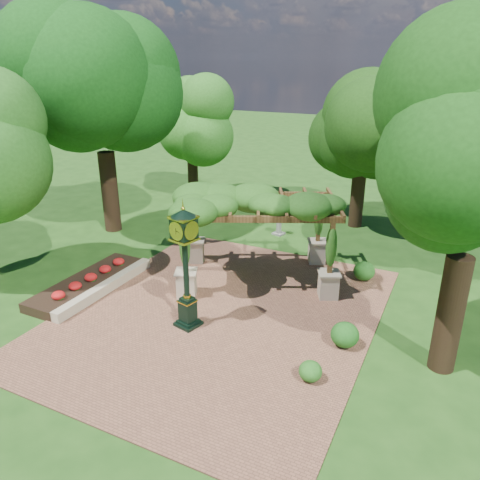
% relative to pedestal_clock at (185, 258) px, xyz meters
% --- Properties ---
extents(ground, '(120.00, 120.00, 0.00)m').
position_rel_pedestal_clock_xyz_m(ground, '(0.59, 0.15, -2.43)').
color(ground, '#1E4714').
rests_on(ground, ground).
extents(brick_plaza, '(10.00, 12.00, 0.04)m').
position_rel_pedestal_clock_xyz_m(brick_plaza, '(0.59, 1.15, -2.41)').
color(brick_plaza, brown).
rests_on(brick_plaza, ground).
extents(border_wall, '(0.35, 5.00, 0.40)m').
position_rel_pedestal_clock_xyz_m(border_wall, '(-4.01, 0.65, -2.23)').
color(border_wall, '#C6B793').
rests_on(border_wall, ground).
extents(flower_bed, '(1.50, 5.00, 0.36)m').
position_rel_pedestal_clock_xyz_m(flower_bed, '(-4.91, 0.65, -2.25)').
color(flower_bed, red).
rests_on(flower_bed, ground).
extents(pedestal_clock, '(0.96, 0.96, 4.05)m').
position_rel_pedestal_clock_xyz_m(pedestal_clock, '(0.00, 0.00, 0.00)').
color(pedestal_clock, black).
rests_on(pedestal_clock, brick_plaza).
extents(pergola, '(7.01, 5.91, 3.77)m').
position_rel_pedestal_clock_xyz_m(pergola, '(0.55, 4.23, 0.67)').
color(pergola, '#BEAD8D').
rests_on(pergola, brick_plaza).
extents(sundial, '(0.60, 0.60, 0.92)m').
position_rel_pedestal_clock_xyz_m(sundial, '(-0.48, 9.23, -2.03)').
color(sundial, gray).
rests_on(sundial, ground).
extents(shrub_front, '(0.79, 0.79, 0.57)m').
position_rel_pedestal_clock_xyz_m(shrub_front, '(4.46, -0.94, -2.10)').
color(shrub_front, '#245F1B').
rests_on(shrub_front, brick_plaza).
extents(shrub_mid, '(0.98, 0.98, 0.77)m').
position_rel_pedestal_clock_xyz_m(shrub_mid, '(4.89, 1.08, -2.01)').
color(shrub_mid, '#1B5317').
rests_on(shrub_mid, brick_plaza).
extents(shrub_back, '(1.07, 1.07, 0.75)m').
position_rel_pedestal_clock_xyz_m(shrub_back, '(4.42, 5.90, -2.02)').
color(shrub_back, '#25651D').
rests_on(shrub_back, brick_plaza).
extents(tree_west_near, '(5.79, 5.79, 10.26)m').
position_rel_pedestal_clock_xyz_m(tree_west_near, '(-8.33, 6.17, 4.63)').
color(tree_west_near, '#311E13').
rests_on(tree_west_near, ground).
extents(tree_west_far, '(3.64, 3.64, 7.07)m').
position_rel_pedestal_clock_xyz_m(tree_west_far, '(-7.74, 13.04, 2.41)').
color(tree_west_far, black).
rests_on(tree_west_far, ground).
extents(tree_north, '(4.52, 4.52, 7.85)m').
position_rel_pedestal_clock_xyz_m(tree_north, '(2.61, 12.17, 2.96)').
color(tree_north, black).
rests_on(tree_north, ground).
extents(tree_east_near, '(3.92, 3.92, 8.85)m').
position_rel_pedestal_clock_xyz_m(tree_east_near, '(7.61, 1.29, 3.62)').
color(tree_east_near, '#2F1E13').
rests_on(tree_east_near, ground).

